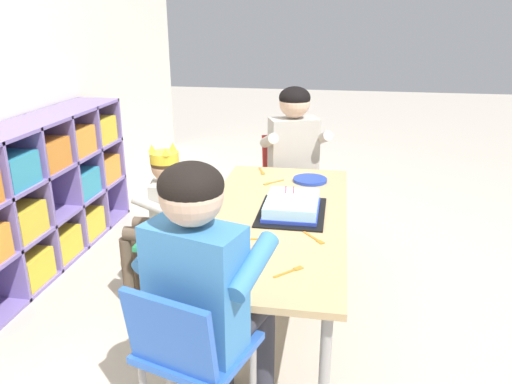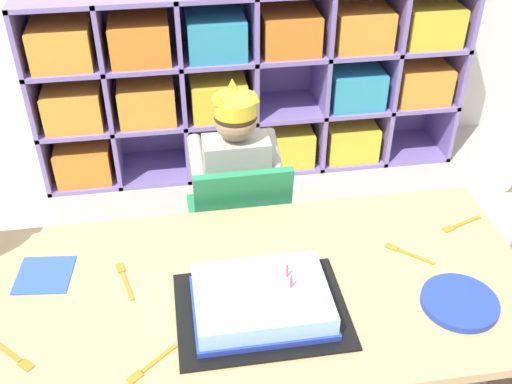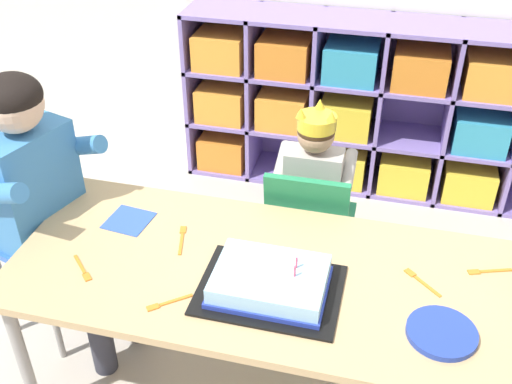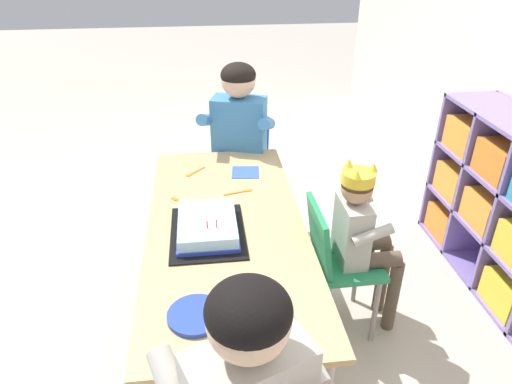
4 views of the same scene
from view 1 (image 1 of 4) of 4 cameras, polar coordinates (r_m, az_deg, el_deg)
name	(u,v)px [view 1 (image 1 of 4)]	position (r m, az deg, el deg)	size (l,w,h in m)	color
ground	(272,318)	(2.58, 1.83, -14.21)	(16.00, 16.00, 0.00)	#BCB2A3
storage_cubby_shelf	(25,204)	(3.09, -24.80, -1.27)	(1.94, 0.31, 0.87)	#7F6BB2
activity_table	(273,224)	(2.34, 1.97, -3.72)	(1.52, 0.67, 0.56)	tan
classroom_chair_blue	(181,234)	(2.55, -8.57, -4.72)	(0.33, 0.31, 0.66)	#238451
child_with_crown	(159,207)	(2.53, -11.03, -1.69)	(0.30, 0.31, 0.85)	#B2ADA3
classroom_chair_adult_side	(189,354)	(1.66, -7.60, -17.82)	(0.41, 0.41, 0.69)	blue
adult_helper_seated	(206,277)	(1.62, -5.71, -9.67)	(0.48, 0.46, 1.05)	#3D7FBC
classroom_chair_guest_side	(290,177)	(3.29, 3.87, 1.70)	(0.42, 0.44, 0.69)	red
guest_at_table_side	(295,152)	(3.13, 4.51, 4.61)	(0.49, 0.47, 1.02)	#B2ADA3
birthday_cake_on_tray	(292,207)	(2.35, 4.12, -1.70)	(0.41, 0.31, 0.11)	black
paper_plate_stack	(310,180)	(2.80, 6.18, 1.39)	(0.19, 0.19, 0.02)	#233DA3
paper_napkin_square	(221,262)	(1.91, -3.96, -7.92)	(0.14, 0.14, 0.00)	#3356B7
fork_by_napkin	(262,171)	(2.96, 0.65, 2.36)	(0.13, 0.06, 0.00)	orange
fork_beside_plate_stack	(244,239)	(2.08, -1.38, -5.43)	(0.05, 0.14, 0.00)	orange
fork_near_cake_tray	(290,271)	(1.84, 3.92, -9.01)	(0.10, 0.10, 0.00)	orange
fork_scattered_mid_table	(315,238)	(2.10, 6.70, -5.28)	(0.11, 0.10, 0.00)	orange
fork_at_table_front_edge	(273,183)	(2.77, 1.91, 1.09)	(0.11, 0.11, 0.00)	orange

